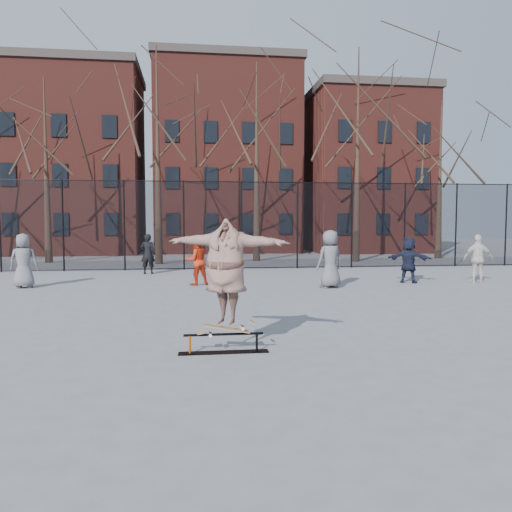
{
  "coord_description": "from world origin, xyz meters",
  "views": [
    {
      "loc": [
        -1.09,
        -9.6,
        2.18
      ],
      "look_at": [
        0.36,
        1.5,
        1.4
      ],
      "focal_mm": 35.0,
      "sensor_mm": 36.0,
      "label": 1
    }
  ],
  "objects": [
    {
      "name": "skater",
      "position": [
        -0.52,
        -1.44,
        1.3
      ],
      "size": [
        2.19,
        1.4,
        1.74
      ],
      "primitive_type": "imported",
      "rotation": [
        0.0,
        0.0,
        -0.42
      ],
      "color": "#5B3B93",
      "rests_on": "skateboard"
    },
    {
      "name": "tree_row",
      "position": [
        -0.25,
        17.15,
        7.36
      ],
      "size": [
        33.66,
        7.46,
        10.67
      ],
      "color": "black",
      "rests_on": "ground"
    },
    {
      "name": "skate_rail",
      "position": [
        -0.57,
        -1.44,
        0.13
      ],
      "size": [
        1.5,
        0.23,
        0.33
      ],
      "color": "black",
      "rests_on": "ground"
    },
    {
      "name": "fence",
      "position": [
        -0.01,
        13.0,
        2.05
      ],
      "size": [
        34.03,
        0.07,
        4.0
      ],
      "color": "black",
      "rests_on": "ground"
    },
    {
      "name": "ground",
      "position": [
        0.0,
        0.0,
        0.0
      ],
      "size": [
        100.0,
        100.0,
        0.0
      ],
      "primitive_type": "plane",
      "color": "slate"
    },
    {
      "name": "bystander_red",
      "position": [
        -0.91,
        7.49,
        0.84
      ],
      "size": [
        0.98,
        0.87,
        1.68
      ],
      "primitive_type": "imported",
      "rotation": [
        0.0,
        0.0,
        3.48
      ],
      "color": "red",
      "rests_on": "ground"
    },
    {
      "name": "bystander_navy",
      "position": [
        6.55,
        7.12,
        0.81
      ],
      "size": [
        1.53,
        1.21,
        1.63
      ],
      "primitive_type": "imported",
      "rotation": [
        0.0,
        0.0,
        2.58
      ],
      "color": "#1A1E34",
      "rests_on": "ground"
    },
    {
      "name": "bystander_extra",
      "position": [
        3.42,
        6.19,
        0.95
      ],
      "size": [
        1.07,
        0.88,
        1.9
      ],
      "primitive_type": "imported",
      "rotation": [
        0.0,
        0.0,
        3.48
      ],
      "color": "#5E5D62",
      "rests_on": "ground"
    },
    {
      "name": "bystander_black",
      "position": [
        -2.86,
        11.4,
        0.83
      ],
      "size": [
        0.65,
        0.47,
        1.67
      ],
      "primitive_type": "imported",
      "rotation": [
        0.0,
        0.0,
        3.02
      ],
      "color": "black",
      "rests_on": "ground"
    },
    {
      "name": "bystander_grey",
      "position": [
        -6.52,
        7.47,
        0.89
      ],
      "size": [
        0.92,
        0.64,
        1.79
      ],
      "primitive_type": "imported",
      "rotation": [
        0.0,
        0.0,
        3.23
      ],
      "color": "slate",
      "rests_on": "ground"
    },
    {
      "name": "skateboard",
      "position": [
        -0.52,
        -1.44,
        0.38
      ],
      "size": [
        0.85,
        0.2,
        0.1
      ],
      "primitive_type": null,
      "color": "#99633D",
      "rests_on": "skate_rail"
    },
    {
      "name": "rowhouses",
      "position": [
        0.72,
        26.0,
        6.06
      ],
      "size": [
        29.0,
        7.0,
        13.0
      ],
      "color": "#5C241D",
      "rests_on": "ground"
    },
    {
      "name": "bystander_white",
      "position": [
        8.95,
        6.76,
        0.86
      ],
      "size": [
        1.07,
        0.61,
        1.72
      ],
      "primitive_type": "imported",
      "rotation": [
        0.0,
        0.0,
        2.95
      ],
      "color": "silver",
      "rests_on": "ground"
    }
  ]
}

